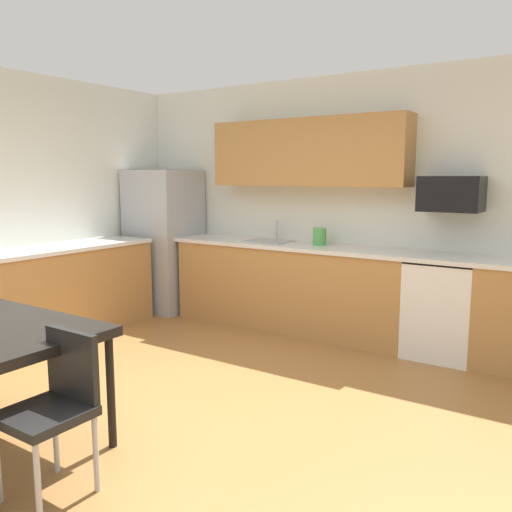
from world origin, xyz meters
name	(u,v)px	position (x,y,z in m)	size (l,w,h in m)	color
ground_plane	(177,415)	(0.00, 0.00, 0.00)	(12.00, 12.00, 0.00)	#9E6B38
wall_back	(341,205)	(0.00, 2.65, 1.35)	(5.80, 0.10, 2.70)	silver
cabinet_run_back	(289,288)	(-0.43, 2.30, 0.45)	(2.65, 0.60, 0.90)	#AD7A42
cabinet_run_left	(63,292)	(-2.30, 0.80, 0.45)	(0.60, 2.00, 0.90)	#AD7A42
countertop_back	(326,248)	(0.00, 2.30, 0.92)	(4.80, 0.64, 0.04)	silver
countertop_left	(60,248)	(-2.30, 0.80, 0.92)	(0.64, 2.00, 0.04)	silver
upper_cabinets_back	(307,153)	(-0.30, 2.43, 1.90)	(2.20, 0.34, 0.70)	#AD7A42
refrigerator	(164,240)	(-2.18, 2.22, 0.86)	(0.76, 0.70, 1.73)	#9EA0A5
oven_range	(442,308)	(1.20, 2.30, 0.46)	(0.60, 0.60, 0.91)	white
microwave	(451,194)	(1.20, 2.40, 1.50)	(0.54, 0.36, 0.32)	black
sink_basin	(268,247)	(-0.70, 2.30, 0.88)	(0.48, 0.40, 0.14)	#A5A8AD
sink_faucet	(277,231)	(-0.70, 2.48, 1.04)	(0.02, 0.02, 0.24)	#B2B5BA
chair_near_table	(56,400)	(0.09, -1.02, 0.50)	(0.40, 0.40, 0.85)	black
kettle	(320,237)	(-0.10, 2.35, 1.02)	(0.14, 0.14, 0.20)	#4CA54C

